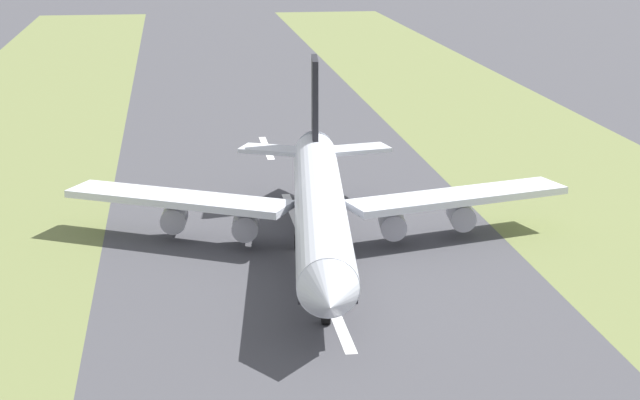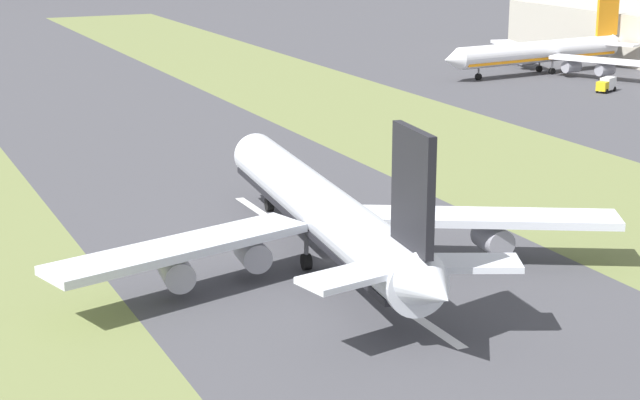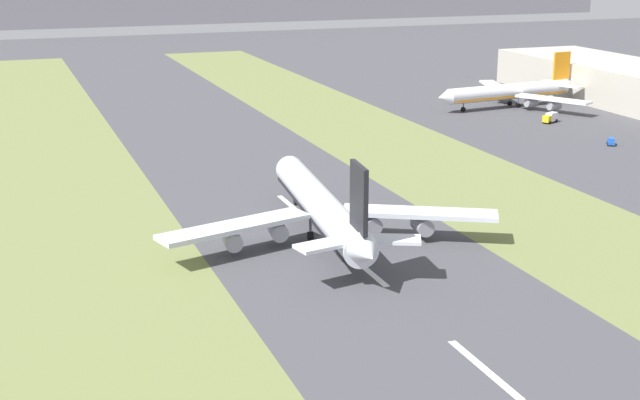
# 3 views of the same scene
# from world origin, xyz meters

# --- Properties ---
(ground_plane) EXTENTS (800.00, 800.00, 0.00)m
(ground_plane) POSITION_xyz_m (0.00, 0.00, 0.00)
(ground_plane) COLOR #424247
(grass_median_west) EXTENTS (40.00, 600.00, 0.01)m
(grass_median_west) POSITION_xyz_m (-45.00, 0.00, 0.00)
(grass_median_west) COLOR olive
(grass_median_west) RESTS_ON ground
(grass_median_east) EXTENTS (40.00, 600.00, 0.01)m
(grass_median_east) POSITION_xyz_m (45.00, 0.00, 0.00)
(grass_median_east) COLOR olive
(grass_median_east) RESTS_ON ground
(centreline_dash_near) EXTENTS (1.20, 18.00, 0.01)m
(centreline_dash_near) POSITION_xyz_m (0.00, -58.60, 0.01)
(centreline_dash_near) COLOR silver
(centreline_dash_near) RESTS_ON ground
(centreline_dash_mid) EXTENTS (1.20, 18.00, 0.01)m
(centreline_dash_mid) POSITION_xyz_m (0.00, -18.60, 0.01)
(centreline_dash_mid) COLOR silver
(centreline_dash_mid) RESTS_ON ground
(centreline_dash_far) EXTENTS (1.20, 18.00, 0.01)m
(centreline_dash_far) POSITION_xyz_m (0.00, 21.40, 0.01)
(centreline_dash_far) COLOR silver
(centreline_dash_far) RESTS_ON ground
(airplane_main_jet) EXTENTS (63.75, 67.20, 20.20)m
(airplane_main_jet) POSITION_xyz_m (-1.24, -0.49, 6.02)
(airplane_main_jet) COLOR silver
(airplane_main_jet) RESTS_ON ground
(terminal_building) EXTENTS (36.00, 106.35, 13.07)m
(terminal_building) POSITION_xyz_m (151.89, 107.74, 6.54)
(terminal_building) COLOR #B2AD9E
(terminal_building) RESTS_ON ground
(airplane_parked_apron) EXTENTS (58.50, 55.46, 17.59)m
(airplane_parked_apron) POSITION_xyz_m (108.54, 109.06, 5.24)
(airplane_parked_apron) COLOR white
(airplane_parked_apron) RESTS_ON ground
(service_truck) EXTENTS (6.34, 4.73, 3.10)m
(service_truck) POSITION_xyz_m (104.77, 80.71, 1.67)
(service_truck) COLOR gold
(service_truck) RESTS_ON ground
(apron_car) EXTENTS (3.90, 4.67, 2.03)m
(apron_car) POSITION_xyz_m (102.20, 47.74, 1.00)
(apron_car) COLOR #1E51B2
(apron_car) RESTS_ON ground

